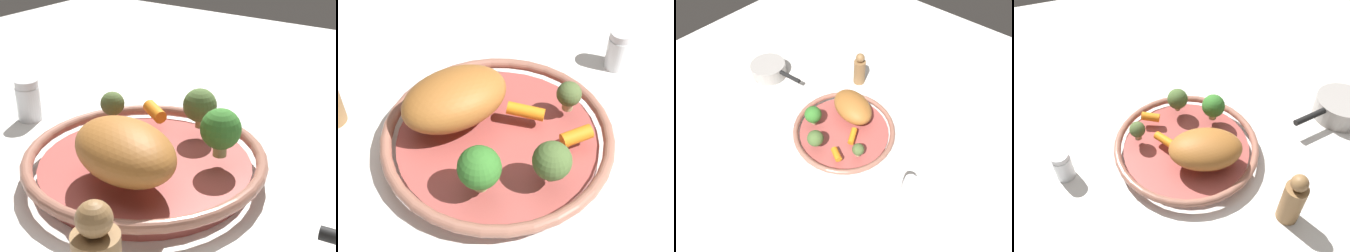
# 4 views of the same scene
# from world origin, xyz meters

# --- Properties ---
(ground_plane) EXTENTS (1.91, 1.91, 0.00)m
(ground_plane) POSITION_xyz_m (0.00, 0.00, 0.00)
(ground_plane) COLOR silver
(serving_bowl) EXTENTS (0.35, 0.35, 0.04)m
(serving_bowl) POSITION_xyz_m (0.00, 0.00, 0.02)
(serving_bowl) COLOR #A84C47
(serving_bowl) RESTS_ON ground_plane
(roast_chicken_piece) EXTENTS (0.15, 0.19, 0.07)m
(roast_chicken_piece) POSITION_xyz_m (0.07, 0.02, 0.08)
(roast_chicken_piece) COLOR #A3622A
(roast_chicken_piece) RESTS_ON serving_bowl
(baby_carrot_center) EXTENTS (0.04, 0.05, 0.03)m
(baby_carrot_center) POSITION_xyz_m (-0.10, -0.06, 0.05)
(baby_carrot_center) COLOR orange
(baby_carrot_center) RESTS_ON serving_bowl
(baby_carrot_right) EXTENTS (0.06, 0.04, 0.02)m
(baby_carrot_right) POSITION_xyz_m (-0.01, -0.05, 0.05)
(baby_carrot_right) COLOR orange
(baby_carrot_right) RESTS_ON serving_bowl
(broccoli_floret_edge) EXTENTS (0.05, 0.05, 0.06)m
(broccoli_floret_edge) POSITION_xyz_m (-0.11, 0.02, 0.08)
(broccoli_floret_edge) COLOR tan
(broccoli_floret_edge) RESTS_ON serving_bowl
(broccoli_floret_small) EXTENTS (0.04, 0.04, 0.05)m
(broccoli_floret_small) POSITION_xyz_m (-0.05, -0.10, 0.07)
(broccoli_floret_small) COLOR tan
(broccoli_floret_small) RESTS_ON serving_bowl
(broccoli_floret_large) EXTENTS (0.06, 0.06, 0.07)m
(broccoli_floret_large) POSITION_xyz_m (-0.05, 0.09, 0.08)
(broccoli_floret_large) COLOR #98A866
(broccoli_floret_large) RESTS_ON serving_bowl
(salt_shaker) EXTENTS (0.04, 0.04, 0.08)m
(salt_shaker) POSITION_xyz_m (-0.04, -0.29, 0.04)
(salt_shaker) COLOR silver
(salt_shaker) RESTS_ON ground_plane
(pepper_mill) EXTENTS (0.05, 0.05, 0.14)m
(pepper_mill) POSITION_xyz_m (0.24, 0.13, 0.06)
(pepper_mill) COLOR olive
(pepper_mill) RESTS_ON ground_plane
(saucepan) EXTENTS (0.14, 0.24, 0.06)m
(saucepan) POSITION_xyz_m (0.03, 0.43, 0.03)
(saucepan) COLOR #9E9993
(saucepan) RESTS_ON ground_plane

